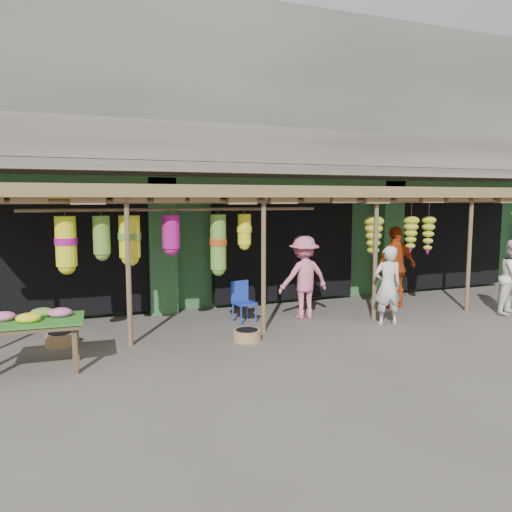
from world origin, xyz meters
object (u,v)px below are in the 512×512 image
object	(u,v)px
person_front	(388,285)
person_vendor	(396,267)
flower_table	(31,323)
person_shopper	(304,277)
blue_chair	(242,299)

from	to	relation	value
person_front	person_vendor	distance (m)	1.72
flower_table	person_vendor	size ratio (longest dim) A/B	0.81
flower_table	person_front	distance (m)	6.58
flower_table	person_shopper	distance (m)	5.46
flower_table	person_vendor	distance (m)	7.90
flower_table	blue_chair	distance (m)	4.27
blue_chair	person_shopper	xyz separation A→B (m)	(1.33, -0.17, 0.41)
flower_table	blue_chair	size ratio (longest dim) A/B	1.84
blue_chair	flower_table	bearing A→B (deg)	-166.89
person_front	person_shopper	bearing A→B (deg)	-29.73
person_vendor	person_shopper	world-z (taller)	person_vendor
flower_table	blue_chair	xyz separation A→B (m)	(3.91, 1.70, -0.26)
blue_chair	person_shopper	size ratio (longest dim) A/B	0.48
person_front	person_vendor	world-z (taller)	person_vendor
blue_chair	person_front	world-z (taller)	person_front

